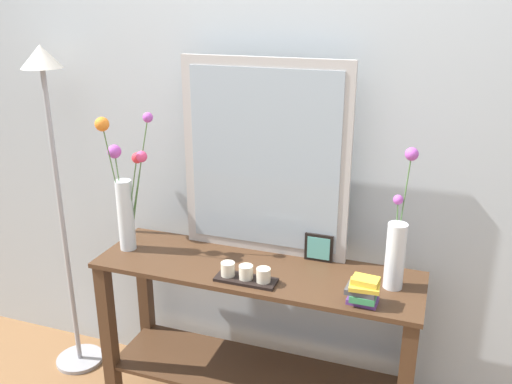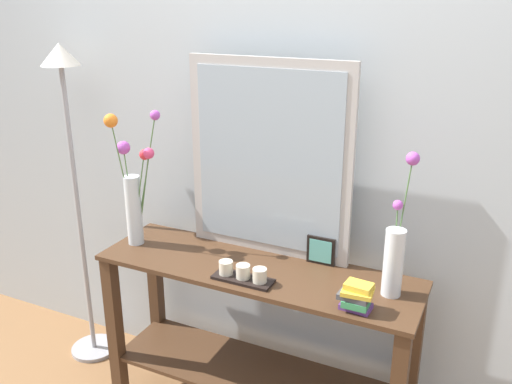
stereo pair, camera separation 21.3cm
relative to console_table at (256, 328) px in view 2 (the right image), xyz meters
The scene contains 9 objects.
wall_back 0.93m from the console_table, 90.00° to the left, with size 6.40×0.08×2.70m, color #B2BCC1.
console_table is the anchor object (origin of this frame).
mirror_leaning 0.72m from the console_table, 97.54° to the left, with size 0.72×0.03×0.83m.
tall_vase_left 0.80m from the console_table, behind, with size 0.21×0.14×0.61m.
vase_right 0.71m from the console_table, ahead, with size 0.08×0.14×0.53m.
candle_tray 0.34m from the console_table, 90.99° to the right, with size 0.24×0.09×0.07m.
picture_frame_small 0.44m from the console_table, 33.04° to the left, with size 0.12×0.01×0.12m.
book_stack 0.58m from the console_table, 16.13° to the right, with size 0.12×0.10×0.10m.
floor_lamp 1.19m from the console_table, behind, with size 0.24×0.24×1.62m.
Camera 2 is at (0.87, -1.81, 1.82)m, focal length 38.31 mm.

